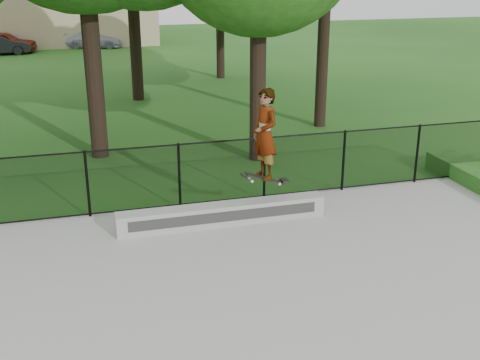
{
  "coord_description": "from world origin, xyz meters",
  "views": [
    {
      "loc": [
        -2.16,
        -6.65,
        5.25
      ],
      "look_at": [
        0.93,
        4.2,
        1.2
      ],
      "focal_mm": 45.0,
      "sensor_mm": 36.0,
      "label": 1
    }
  ],
  "objects_px": {
    "car_a": "(4,42)",
    "car_c": "(93,40)",
    "grind_ledge": "(223,214)",
    "skater_airborne": "(265,135)"
  },
  "relations": [
    {
      "from": "car_c",
      "to": "car_a",
      "type": "bearing_deg",
      "value": 114.23
    },
    {
      "from": "grind_ledge",
      "to": "car_a",
      "type": "relative_size",
      "value": 1.15
    },
    {
      "from": "car_a",
      "to": "car_c",
      "type": "relative_size",
      "value": 1.14
    },
    {
      "from": "car_a",
      "to": "car_c",
      "type": "height_order",
      "value": "car_a"
    },
    {
      "from": "grind_ledge",
      "to": "car_c",
      "type": "xyz_separation_m",
      "value": [
        -1.1,
        30.48,
        0.25
      ]
    },
    {
      "from": "grind_ledge",
      "to": "skater_airborne",
      "type": "relative_size",
      "value": 2.14
    },
    {
      "from": "skater_airborne",
      "to": "car_a",
      "type": "bearing_deg",
      "value": 104.1
    },
    {
      "from": "car_a",
      "to": "car_c",
      "type": "bearing_deg",
      "value": -72.74
    },
    {
      "from": "grind_ledge",
      "to": "car_a",
      "type": "height_order",
      "value": "car_a"
    },
    {
      "from": "grind_ledge",
      "to": "skater_airborne",
      "type": "height_order",
      "value": "skater_airborne"
    }
  ]
}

